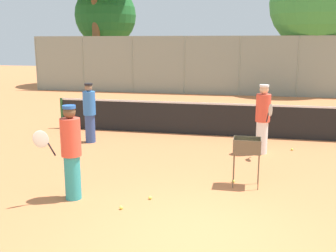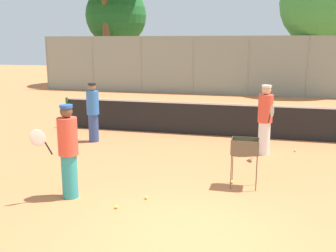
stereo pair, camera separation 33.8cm
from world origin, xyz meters
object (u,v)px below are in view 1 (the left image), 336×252
at_px(player_red_cap, 71,151).
at_px(player_yellow_shirt, 263,118).
at_px(tennis_net, 227,119).
at_px(ball_cart, 247,150).
at_px(player_white_outfit, 89,112).

height_order(player_red_cap, player_yellow_shirt, player_yellow_shirt).
bearing_deg(player_red_cap, tennis_net, -159.65).
distance_m(player_yellow_shirt, ball_cart, 2.65).
bearing_deg(player_white_outfit, tennis_net, -105.14).
bearing_deg(ball_cart, player_white_outfit, 149.22).
height_order(tennis_net, player_red_cap, player_red_cap).
bearing_deg(player_red_cap, player_yellow_shirt, -177.99).
xyz_separation_m(player_yellow_shirt, ball_cart, (-0.36, -2.62, -0.18)).
height_order(tennis_net, player_white_outfit, player_white_outfit).
distance_m(player_red_cap, ball_cart, 3.56).
relative_size(player_white_outfit, player_red_cap, 0.97).
bearing_deg(player_red_cap, ball_cart, 157.35).
xyz_separation_m(player_red_cap, ball_cart, (3.27, 1.41, -0.16)).
xyz_separation_m(tennis_net, player_red_cap, (-2.57, -5.86, 0.39)).
distance_m(tennis_net, player_white_outfit, 4.34).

